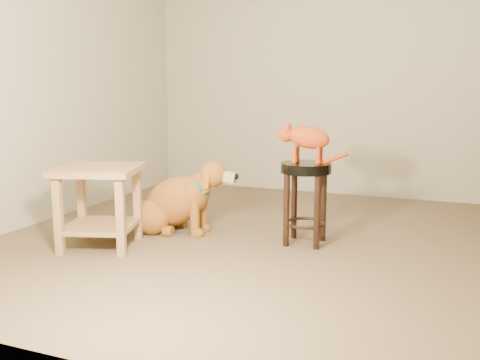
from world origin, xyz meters
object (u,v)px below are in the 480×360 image
at_px(padded_stool, 306,187).
at_px(side_table, 99,194).
at_px(tabby_kitten, 305,139).
at_px(golden_retriever, 176,203).

xyz_separation_m(padded_stool, side_table, (-1.35, -0.63, -0.04)).
distance_m(padded_stool, tabby_kitten, 0.35).
distance_m(side_table, golden_retriever, 0.65).
height_order(padded_stool, golden_retriever, padded_stool).
bearing_deg(side_table, padded_stool, 25.04).
bearing_deg(tabby_kitten, side_table, -156.96).
bearing_deg(tabby_kitten, golden_retriever, -177.97).
bearing_deg(side_table, golden_retriever, 60.82).
distance_m(side_table, tabby_kitten, 1.53).
bearing_deg(padded_stool, tabby_kitten, 176.51).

